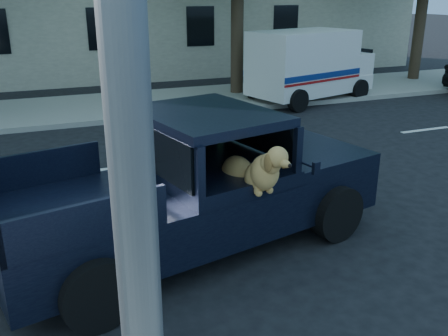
% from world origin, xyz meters
% --- Properties ---
extents(ground, '(120.00, 120.00, 0.00)m').
position_xyz_m(ground, '(0.00, 0.00, 0.00)').
color(ground, black).
rests_on(ground, ground).
extents(far_sidewalk, '(60.00, 4.00, 0.15)m').
position_xyz_m(far_sidewalk, '(0.00, 9.20, 0.07)').
color(far_sidewalk, gray).
rests_on(far_sidewalk, ground).
extents(lane_stripes, '(21.60, 0.14, 0.01)m').
position_xyz_m(lane_stripes, '(2.00, 3.40, 0.01)').
color(lane_stripes, silver).
rests_on(lane_stripes, ground).
extents(pickup_truck, '(5.96, 3.45, 2.01)m').
position_xyz_m(pickup_truck, '(-0.07, -0.48, 0.68)').
color(pickup_truck, black).
rests_on(pickup_truck, ground).
extents(mail_truck, '(4.70, 3.15, 2.37)m').
position_xyz_m(mail_truck, '(6.93, 7.92, 1.04)').
color(mail_truck, silver).
rests_on(mail_truck, ground).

